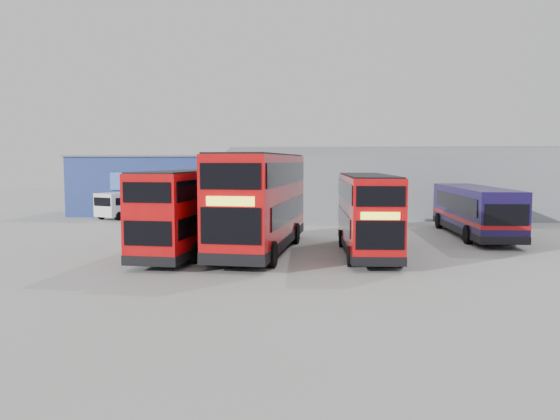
{
  "coord_description": "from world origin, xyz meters",
  "views": [
    {
      "loc": [
        2.54,
        -28.67,
        4.63
      ],
      "look_at": [
        -0.5,
        -0.75,
        2.1
      ],
      "focal_mm": 35.0,
      "sensor_mm": 36.0,
      "label": 1
    }
  ],
  "objects_px": {
    "maintenance_shed": "(402,184)",
    "panel_van": "(125,204)",
    "office_block": "(151,184)",
    "double_decker_centre": "(261,203)",
    "double_decker_left": "(188,213)",
    "single_decker_blue": "(474,212)",
    "double_decker_right": "(367,215)"
  },
  "relations": [
    {
      "from": "office_block",
      "to": "double_decker_centre",
      "type": "distance_m",
      "value": 23.01
    },
    {
      "from": "office_block",
      "to": "panel_van",
      "type": "distance_m",
      "value": 4.49
    },
    {
      "from": "office_block",
      "to": "double_decker_centre",
      "type": "height_order",
      "value": "office_block"
    },
    {
      "from": "double_decker_centre",
      "to": "panel_van",
      "type": "xyz_separation_m",
      "value": [
        -13.36,
        15.08,
        -1.3
      ]
    },
    {
      "from": "double_decker_centre",
      "to": "double_decker_right",
      "type": "distance_m",
      "value": 5.37
    },
    {
      "from": "maintenance_shed",
      "to": "panel_van",
      "type": "relative_size",
      "value": 5.89
    },
    {
      "from": "double_decker_left",
      "to": "double_decker_centre",
      "type": "relative_size",
      "value": 0.83
    },
    {
      "from": "maintenance_shed",
      "to": "single_decker_blue",
      "type": "xyz_separation_m",
      "value": [
        2.79,
        -14.28,
        -1.09
      ]
    },
    {
      "from": "office_block",
      "to": "single_decker_blue",
      "type": "distance_m",
      "value": 27.68
    },
    {
      "from": "office_block",
      "to": "panel_van",
      "type": "bearing_deg",
      "value": -100.54
    },
    {
      "from": "office_block",
      "to": "maintenance_shed",
      "type": "relative_size",
      "value": 0.4
    },
    {
      "from": "double_decker_right",
      "to": "maintenance_shed",
      "type": "bearing_deg",
      "value": 75.57
    },
    {
      "from": "double_decker_centre",
      "to": "double_decker_right",
      "type": "height_order",
      "value": "double_decker_centre"
    },
    {
      "from": "double_decker_left",
      "to": "double_decker_right",
      "type": "relative_size",
      "value": 1.05
    },
    {
      "from": "double_decker_left",
      "to": "single_decker_blue",
      "type": "height_order",
      "value": "double_decker_left"
    },
    {
      "from": "double_decker_centre",
      "to": "panel_van",
      "type": "bearing_deg",
      "value": 135.38
    },
    {
      "from": "double_decker_right",
      "to": "panel_van",
      "type": "distance_m",
      "value": 24.22
    },
    {
      "from": "double_decker_left",
      "to": "office_block",
      "type": "bearing_deg",
      "value": -62.24
    },
    {
      "from": "double_decker_right",
      "to": "single_decker_blue",
      "type": "xyz_separation_m",
      "value": [
        6.87,
        7.29,
        -0.46
      ]
    },
    {
      "from": "double_decker_left",
      "to": "panel_van",
      "type": "height_order",
      "value": "double_decker_left"
    },
    {
      "from": "maintenance_shed",
      "to": "single_decker_blue",
      "type": "height_order",
      "value": "maintenance_shed"
    },
    {
      "from": "double_decker_right",
      "to": "single_decker_blue",
      "type": "relative_size",
      "value": 0.84
    },
    {
      "from": "double_decker_left",
      "to": "double_decker_centre",
      "type": "bearing_deg",
      "value": -158.59
    },
    {
      "from": "single_decker_blue",
      "to": "panel_van",
      "type": "height_order",
      "value": "single_decker_blue"
    },
    {
      "from": "double_decker_right",
      "to": "single_decker_blue",
      "type": "distance_m",
      "value": 10.03
    },
    {
      "from": "double_decker_centre",
      "to": "double_decker_right",
      "type": "xyz_separation_m",
      "value": [
        5.34,
        -0.29,
        -0.51
      ]
    },
    {
      "from": "maintenance_shed",
      "to": "double_decker_centre",
      "type": "bearing_deg",
      "value": -113.88
    },
    {
      "from": "maintenance_shed",
      "to": "single_decker_blue",
      "type": "relative_size",
      "value": 2.69
    },
    {
      "from": "double_decker_left",
      "to": "maintenance_shed",
      "type": "bearing_deg",
      "value": -116.23
    },
    {
      "from": "double_decker_left",
      "to": "panel_van",
      "type": "distance_m",
      "value": 18.98
    },
    {
      "from": "double_decker_left",
      "to": "double_decker_centre",
      "type": "height_order",
      "value": "double_decker_centre"
    },
    {
      "from": "office_block",
      "to": "double_decker_left",
      "type": "distance_m",
      "value": 22.32
    }
  ]
}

